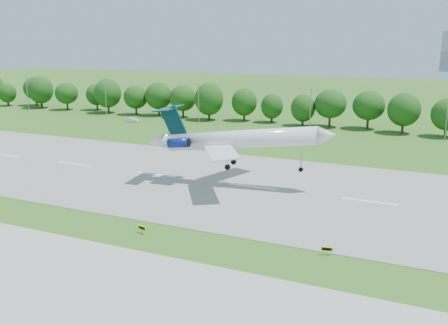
{
  "coord_description": "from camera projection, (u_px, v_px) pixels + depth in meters",
  "views": [
    {
      "loc": [
        50.12,
        -54.12,
        25.37
      ],
      "look_at": [
        17.5,
        18.0,
        5.82
      ],
      "focal_mm": 40.0,
      "sensor_mm": 36.0,
      "label": 1
    }
  ],
  "objects": [
    {
      "name": "runway",
      "position": [
        156.0,
        175.0,
        96.12
      ],
      "size": [
        400.0,
        45.0,
        0.08
      ],
      "primitive_type": "cube",
      "color": "gray",
      "rests_on": "ground"
    },
    {
      "name": "ground",
      "position": [
        67.0,
        215.0,
        74.01
      ],
      "size": [
        600.0,
        600.0,
        0.0
      ],
      "primitive_type": "plane",
      "color": "#2E5D18",
      "rests_on": "ground"
    },
    {
      "name": "service_vehicle_a",
      "position": [
        131.0,
        120.0,
        157.67
      ],
      "size": [
        4.28,
        2.71,
        1.33
      ],
      "primitive_type": "imported",
      "rotation": [
        0.0,
        0.0,
        1.92
      ],
      "color": "silver",
      "rests_on": "ground"
    },
    {
      "name": "tree_line",
      "position": [
        271.0,
        103.0,
        153.91
      ],
      "size": [
        288.4,
        8.4,
        10.4
      ],
      "color": "#382314",
      "rests_on": "ground"
    },
    {
      "name": "taxi_sign_right",
      "position": [
        327.0,
        249.0,
        60.21
      ],
      "size": [
        1.48,
        0.47,
        1.04
      ],
      "rotation": [
        0.0,
        0.0,
        0.21
      ],
      "color": "gray",
      "rests_on": "ground"
    },
    {
      "name": "airliner",
      "position": [
        231.0,
        139.0,
        87.57
      ],
      "size": [
        34.33,
        24.67,
        10.65
      ],
      "rotation": [
        0.0,
        -0.1,
        0.13
      ],
      "color": "white",
      "rests_on": "ground"
    },
    {
      "name": "service_vehicle_b",
      "position": [
        179.0,
        125.0,
        148.2
      ],
      "size": [
        3.96,
        2.23,
        1.27
      ],
      "primitive_type": "imported",
      "rotation": [
        0.0,
        0.0,
        1.78
      ],
      "color": "silver",
      "rests_on": "ground"
    },
    {
      "name": "taxi_sign_centre",
      "position": [
        142.0,
        228.0,
        67.0
      ],
      "size": [
        1.48,
        0.49,
        1.04
      ],
      "rotation": [
        0.0,
        0.0,
        -0.22
      ],
      "color": "gray",
      "rests_on": "ground"
    },
    {
      "name": "light_poles",
      "position": [
        252.0,
        106.0,
        146.03
      ],
      "size": [
        175.9,
        0.25,
        12.19
      ],
      "color": "gray",
      "rests_on": "ground"
    }
  ]
}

